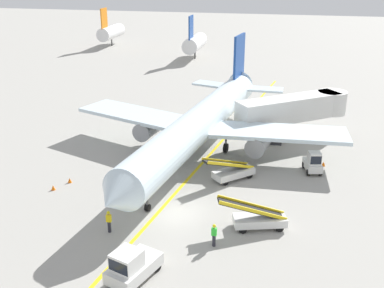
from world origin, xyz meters
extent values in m
plane|color=#9E9B93|center=(0.00, 0.00, 0.00)|extent=(300.00, 300.00, 0.00)
cube|color=yellow|center=(-0.43, 5.00, 0.00)|extent=(11.73, 79.22, 0.01)
cylinder|color=silver|center=(-0.43, 11.23, 3.45)|extent=(7.55, 30.16, 3.30)
cone|color=silver|center=(-2.75, -4.80, 3.45)|extent=(3.54, 2.84, 3.23)
cone|color=silver|center=(1.91, 27.46, 3.85)|extent=(3.50, 3.22, 3.14)
cube|color=silver|center=(7.20, 11.65, 3.05)|extent=(13.26, 5.25, 0.36)
cylinder|color=gray|center=(5.43, 10.89, 2.05)|extent=(2.34, 3.44, 1.90)
cube|color=silver|center=(-7.63, 13.79, 3.05)|extent=(13.72, 8.62, 0.36)
cylinder|color=gray|center=(-6.15, 12.56, 2.05)|extent=(2.34, 3.44, 1.90)
cube|color=navy|center=(1.57, 25.09, 7.50)|extent=(0.85, 4.00, 5.20)
cube|color=silver|center=(4.48, 24.26, 3.85)|extent=(5.21, 2.22, 0.24)
cube|color=silver|center=(-1.46, 25.12, 3.85)|extent=(5.61, 3.56, 0.24)
cylinder|color=#4C4C51|center=(-2.07, -0.15, 1.56)|extent=(0.20, 0.20, 3.12)
cylinder|color=black|center=(-2.07, -0.15, 0.28)|extent=(0.43, 0.60, 0.56)
cylinder|color=#4C4C51|center=(2.03, 12.90, 1.56)|extent=(0.20, 0.20, 3.12)
cylinder|color=black|center=(2.03, 12.90, 0.48)|extent=(0.48, 1.00, 0.96)
cylinder|color=#4C4C51|center=(-2.32, 13.53, 1.56)|extent=(0.20, 0.20, 3.12)
cylinder|color=black|center=(-2.32, 13.53, 0.48)|extent=(0.48, 1.00, 0.96)
cube|color=black|center=(-2.46, -2.82, 3.80)|extent=(2.92, 1.39, 0.60)
cube|color=silver|center=(8.03, 17.76, 3.60)|extent=(11.09, 9.39, 2.50)
cylinder|color=silver|center=(12.55, 21.24, 3.60)|extent=(3.20, 3.20, 2.50)
cylinder|color=#59595B|center=(6.61, 16.66, 1.18)|extent=(0.56, 0.56, 2.35)
cube|color=#333338|center=(6.61, 16.66, 0.25)|extent=(1.80, 1.40, 0.50)
cube|color=silver|center=(-0.32, -8.09, 0.70)|extent=(2.96, 4.02, 0.80)
cube|color=silver|center=(-0.52, -8.69, 1.65)|extent=(1.96, 2.03, 1.10)
cube|color=black|center=(-0.77, -9.42, 1.65)|extent=(1.37, 0.54, 0.77)
cylinder|color=black|center=(-1.49, -9.02, 0.30)|extent=(0.40, 0.64, 0.60)
cylinder|color=black|center=(0.85, -7.16, 0.30)|extent=(0.40, 0.64, 0.60)
cylinder|color=black|center=(-0.67, -6.64, 0.30)|extent=(0.40, 0.64, 0.60)
cube|color=silver|center=(10.55, 10.10, 0.65)|extent=(1.83, 2.64, 0.70)
cube|color=silver|center=(10.65, 9.69, 1.55)|extent=(1.27, 1.30, 1.10)
cube|color=black|center=(10.77, 9.19, 1.55)|extent=(0.97, 0.31, 0.77)
cylinder|color=black|center=(11.29, 9.41, 0.30)|extent=(0.36, 0.64, 0.60)
cylinder|color=black|center=(10.21, 9.15, 0.30)|extent=(0.36, 0.64, 0.60)
cylinder|color=black|center=(10.89, 11.04, 0.30)|extent=(0.36, 0.64, 0.60)
cylinder|color=black|center=(9.81, 10.78, 0.30)|extent=(0.36, 0.64, 0.60)
cube|color=silver|center=(3.67, 6.95, 0.60)|extent=(3.77, 3.73, 0.60)
cylinder|color=black|center=(3.16, 5.57, 0.30)|extent=(0.58, 0.58, 0.60)
cylinder|color=black|center=(2.27, 6.48, 0.30)|extent=(0.58, 0.58, 0.60)
cylinder|color=black|center=(5.06, 7.42, 0.30)|extent=(0.58, 0.58, 0.60)
cylinder|color=black|center=(4.17, 8.33, 0.30)|extent=(0.58, 0.58, 0.60)
cube|color=black|center=(3.24, 6.53, 1.55)|extent=(4.21, 4.13, 1.76)
cube|color=yellow|center=(3.55, 6.21, 1.67)|extent=(3.65, 3.56, 1.84)
cube|color=yellow|center=(2.92, 6.85, 1.67)|extent=(3.65, 3.56, 1.84)
cube|color=silver|center=(6.65, -0.66, 0.60)|extent=(4.07, 2.56, 0.60)
cylinder|color=black|center=(5.57, -1.66, 0.30)|extent=(0.64, 0.39, 0.60)
cylinder|color=black|center=(5.19, -0.44, 0.30)|extent=(0.64, 0.39, 0.60)
cylinder|color=black|center=(8.11, -0.87, 0.30)|extent=(0.64, 0.39, 0.60)
cylinder|color=black|center=(7.73, 0.35, 0.30)|extent=(0.64, 0.39, 0.60)
cube|color=black|center=(6.08, -0.83, 1.55)|extent=(5.04, 2.34, 1.76)
cube|color=yellow|center=(6.21, -1.26, 1.67)|extent=(4.82, 1.57, 1.84)
cube|color=yellow|center=(5.94, -0.40, 1.67)|extent=(4.82, 1.57, 1.84)
cylinder|color=#26262D|center=(3.83, -3.70, 0.42)|extent=(0.24, 0.24, 0.85)
cube|color=green|center=(3.83, -3.70, 1.13)|extent=(0.36, 0.22, 0.56)
sphere|color=tan|center=(3.83, -3.70, 1.52)|extent=(0.20, 0.20, 0.20)
sphere|color=yellow|center=(3.83, -3.70, 1.58)|extent=(0.24, 0.24, 0.24)
cylinder|color=#26262D|center=(-3.80, -3.65, 0.42)|extent=(0.24, 0.24, 0.85)
cube|color=yellow|center=(-3.80, -3.65, 1.13)|extent=(0.36, 0.22, 0.56)
sphere|color=#9E7051|center=(-3.80, -3.65, 1.52)|extent=(0.20, 0.20, 0.20)
sphere|color=yellow|center=(-3.80, -3.65, 1.58)|extent=(0.24, 0.24, 0.24)
cone|color=orange|center=(-11.00, 1.39, 0.22)|extent=(0.36, 0.36, 0.44)
cone|color=orange|center=(11.21, 11.96, 0.22)|extent=(0.36, 0.36, 0.44)
cone|color=orange|center=(11.64, 11.63, 0.22)|extent=(0.36, 0.36, 0.44)
cone|color=orange|center=(-10.29, 3.00, 0.22)|extent=(0.36, 0.36, 0.44)
cylinder|color=silver|center=(-33.88, 70.69, 3.10)|extent=(3.00, 10.00, 3.00)
cylinder|color=#3F3F3F|center=(-33.88, 70.69, 0.80)|extent=(0.30, 0.30, 1.60)
cube|color=orange|center=(-33.88, 67.19, 6.60)|extent=(0.24, 3.20, 4.40)
cylinder|color=silver|center=(-11.68, 60.11, 3.10)|extent=(3.00, 10.00, 3.00)
cylinder|color=#3F3F3F|center=(-11.68, 60.11, 0.80)|extent=(0.30, 0.30, 1.60)
cube|color=navy|center=(-11.68, 56.61, 6.60)|extent=(0.24, 3.20, 4.40)
camera|label=1|loc=(8.24, -29.73, 18.01)|focal=42.63mm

